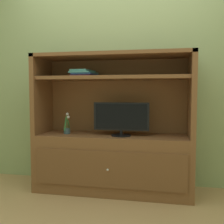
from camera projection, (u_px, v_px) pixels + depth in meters
name	position (u px, v px, depth m)	size (l,w,h in m)	color
ground_plane	(105.00, 205.00, 2.54)	(8.00, 8.00, 0.00)	tan
painted_rear_wall	(119.00, 65.00, 3.17)	(6.00, 0.10, 2.80)	#8C9E6B
media_console	(113.00, 147.00, 2.90)	(1.67, 0.53, 1.48)	brown
tv_monitor	(121.00, 118.00, 2.80)	(0.59, 0.21, 0.35)	black
potted_plant	(67.00, 128.00, 2.95)	(0.07, 0.11, 0.23)	#384C56
magazine_stack	(84.00, 73.00, 2.90)	(0.26, 0.33, 0.07)	purple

